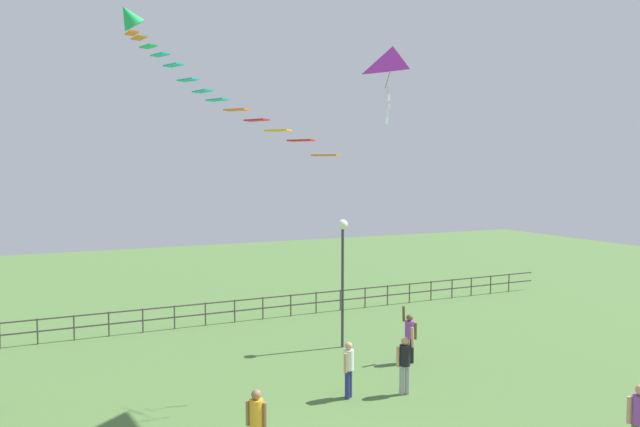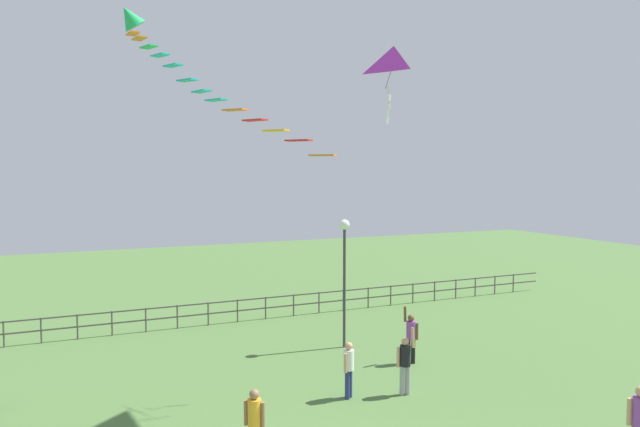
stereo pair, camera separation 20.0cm
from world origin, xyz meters
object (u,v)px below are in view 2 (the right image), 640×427
(person_6, at_px, (405,361))
(person_2, at_px, (349,366))
(person_0, at_px, (411,335))
(person_5, at_px, (640,419))
(person_4, at_px, (254,420))
(streamer_kite, at_px, (143,29))
(lamppost, at_px, (344,255))
(kite_3, at_px, (393,65))

(person_6, bearing_deg, person_2, 164.87)
(person_0, height_order, person_5, person_5)
(person_4, height_order, person_6, person_6)
(person_4, bearing_deg, streamer_kite, 112.08)
(streamer_kite, bearing_deg, lamppost, 19.79)
(lamppost, bearing_deg, person_6, -94.99)
(person_0, distance_m, person_6, 2.74)
(lamppost, distance_m, person_5, 10.48)
(person_6, distance_m, streamer_kite, 11.31)
(person_6, xyz_separation_m, streamer_kite, (-6.62, 2.12, 8.93))
(lamppost, relative_size, person_6, 2.39)
(person_2, bearing_deg, person_6, -15.13)
(person_6, distance_m, kite_3, 8.52)
(person_5, bearing_deg, person_0, 96.03)
(lamppost, height_order, person_6, lamppost)
(lamppost, xyz_separation_m, streamer_kite, (-7.02, -2.53, 6.57))
(person_5, bearing_deg, person_2, 124.48)
(person_5, distance_m, person_6, 5.90)
(lamppost, xyz_separation_m, person_5, (2.02, -10.02, -2.30))
(person_4, height_order, kite_3, kite_3)
(person_4, distance_m, person_6, 5.33)
(person_2, xyz_separation_m, person_5, (3.98, -5.79, 0.11))
(streamer_kite, bearing_deg, person_5, -39.67)
(person_2, xyz_separation_m, person_6, (1.56, -0.42, 0.06))
(kite_3, bearing_deg, person_5, -72.69)
(person_6, height_order, kite_3, kite_3)
(person_6, bearing_deg, kite_3, 75.86)
(person_0, bearing_deg, streamer_kite, -179.36)
(person_4, xyz_separation_m, streamer_kite, (-1.63, 4.01, 8.97))
(streamer_kite, bearing_deg, kite_3, -6.51)
(person_6, bearing_deg, person_4, -159.24)
(person_6, height_order, streamer_kite, streamer_kite)
(person_2, height_order, streamer_kite, streamer_kite)
(person_4, bearing_deg, kite_3, 31.16)
(lamppost, bearing_deg, person_0, -63.46)
(lamppost, height_order, person_4, lamppost)
(kite_3, xyz_separation_m, streamer_kite, (-6.95, 0.79, 0.52))
(person_0, distance_m, person_2, 3.65)
(streamer_kite, bearing_deg, person_2, -18.59)
(person_2, distance_m, kite_3, 8.72)
(person_6, bearing_deg, person_0, 53.77)
(lamppost, bearing_deg, person_5, -78.62)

